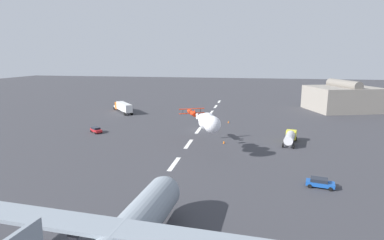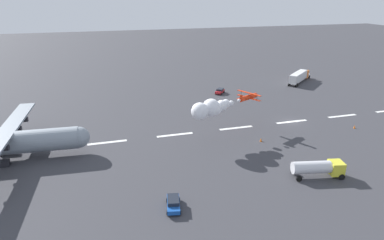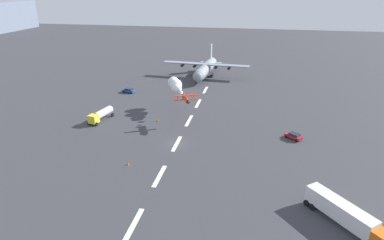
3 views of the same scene
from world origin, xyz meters
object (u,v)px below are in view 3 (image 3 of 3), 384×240
object	(u,v)px
airport_staff_sedan	(129,90)
traffic_cone_near	(128,163)
traffic_cone_far	(158,120)
stunt_biplane_red	(176,86)
semi_truck_orange	(347,216)
fuel_tanker_truck	(101,115)
followme_car_yellow	(294,136)
cargo_transport_plane	(205,69)

from	to	relation	value
airport_staff_sedan	traffic_cone_near	distance (m)	50.07
traffic_cone_near	traffic_cone_far	distance (m)	23.92
stunt_biplane_red	traffic_cone_near	distance (m)	34.43
semi_truck_orange	fuel_tanker_truck	world-z (taller)	semi_truck_orange
traffic_cone_far	fuel_tanker_truck	bearing A→B (deg)	99.12
followme_car_yellow	airport_staff_sedan	bearing A→B (deg)	63.09
cargo_transport_plane	traffic_cone_near	xyz separation A→B (m)	(-71.24, 4.84, -3.12)
cargo_transport_plane	fuel_tanker_truck	world-z (taller)	cargo_transport_plane
semi_truck_orange	followme_car_yellow	xyz separation A→B (m)	(31.01, 5.23, -1.33)
semi_truck_orange	followme_car_yellow	distance (m)	31.47
stunt_biplane_red	airport_staff_sedan	xyz separation A→B (m)	(13.05, 20.35, -6.60)
cargo_transport_plane	stunt_biplane_red	distance (m)	37.91
stunt_biplane_red	semi_truck_orange	distance (m)	59.21
stunt_biplane_red	followme_car_yellow	xyz separation A→B (m)	(-13.98, -32.91, -6.60)
airport_staff_sedan	fuel_tanker_truck	bearing A→B (deg)	-175.96
cargo_transport_plane	airport_staff_sedan	size ratio (longest dim) A/B	7.57
stunt_biplane_red	traffic_cone_near	size ratio (longest dim) A/B	24.45
stunt_biplane_red	traffic_cone_near	bearing A→B (deg)	176.16
cargo_transport_plane	fuel_tanker_truck	distance (m)	54.18
cargo_transport_plane	airport_staff_sedan	world-z (taller)	cargo_transport_plane
stunt_biplane_red	fuel_tanker_truck	bearing A→B (deg)	123.38
airport_staff_sedan	followme_car_yellow	bearing A→B (deg)	-116.91
stunt_biplane_red	fuel_tanker_truck	size ratio (longest dim) A/B	2.06
semi_truck_orange	stunt_biplane_red	bearing A→B (deg)	40.29
traffic_cone_near	traffic_cone_far	world-z (taller)	same
airport_staff_sedan	traffic_cone_far	xyz separation A→B (m)	(-22.77, -17.47, -0.44)
stunt_biplane_red	cargo_transport_plane	bearing A→B (deg)	-3.92
cargo_transport_plane	stunt_biplane_red	world-z (taller)	cargo_transport_plane
traffic_cone_far	traffic_cone_near	bearing A→B (deg)	-178.50
semi_truck_orange	airport_staff_sedan	world-z (taller)	semi_truck_orange
airport_staff_sedan	traffic_cone_far	bearing A→B (deg)	-142.51
followme_car_yellow	traffic_cone_far	distance (m)	36.05
stunt_biplane_red	fuel_tanker_truck	xyz separation A→B (m)	(-12.23, 18.57, -5.67)
cargo_transport_plane	traffic_cone_far	world-z (taller)	cargo_transport_plane
fuel_tanker_truck	traffic_cone_near	world-z (taller)	fuel_tanker_truck
cargo_transport_plane	semi_truck_orange	distance (m)	89.94
semi_truck_orange	fuel_tanker_truck	size ratio (longest dim) A/B	1.56
stunt_biplane_red	semi_truck_orange	xyz separation A→B (m)	(-44.99, -38.14, -5.27)
airport_staff_sedan	traffic_cone_far	world-z (taller)	airport_staff_sedan
airport_staff_sedan	traffic_cone_near	world-z (taller)	airport_staff_sedan
cargo_transport_plane	traffic_cone_near	bearing A→B (deg)	176.12
followme_car_yellow	airport_staff_sedan	xyz separation A→B (m)	(27.03, 53.26, 0.00)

